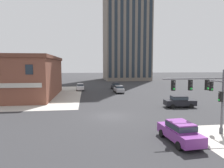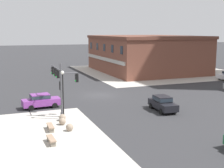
{
  "view_description": "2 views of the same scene",
  "coord_description": "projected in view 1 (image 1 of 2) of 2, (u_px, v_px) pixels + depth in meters",
  "views": [
    {
      "loc": [
        -2.83,
        -23.29,
        6.0
      ],
      "look_at": [
        0.7,
        3.9,
        3.54
      ],
      "focal_mm": 31.77,
      "sensor_mm": 36.0,
      "label": 1
    },
    {
      "loc": [
        39.93,
        -13.56,
        8.99
      ],
      "look_at": [
        4.48,
        0.01,
        2.32
      ],
      "focal_mm": 48.55,
      "sensor_mm": 36.0,
      "label": 2
    }
  ],
  "objects": [
    {
      "name": "traffic_signal_main",
      "position": [
        208.0,
        93.0,
        17.43
      ],
      "size": [
        5.72,
        2.09,
        5.72
      ],
      "color": "#4C4C51",
      "rests_on": "ground"
    },
    {
      "name": "car_cross_westbound",
      "position": [
        80.0,
        87.0,
        49.67
      ],
      "size": [
        2.0,
        4.45,
        1.68
      ],
      "color": "silver",
      "rests_on": "ground"
    },
    {
      "name": "car_main_northbound_near",
      "position": [
        179.0,
        101.0,
        28.97
      ],
      "size": [
        4.51,
        2.12,
        1.68
      ],
      "color": "black",
      "rests_on": "ground"
    },
    {
      "name": "sidewalk_far_corner",
      "position": [
        3.0,
        95.0,
        41.1
      ],
      "size": [
        32.0,
        32.0,
        0.02
      ],
      "primitive_type": "cube",
      "color": "#B7B2A8",
      "rests_on": "ground"
    },
    {
      "name": "car_main_northbound_far",
      "position": [
        180.0,
        131.0,
        15.55
      ],
      "size": [
        2.15,
        4.53,
        1.68
      ],
      "color": "#7A3389",
      "rests_on": "ground"
    },
    {
      "name": "car_main_southbound_near",
      "position": [
        116.0,
        86.0,
        51.63
      ],
      "size": [
        2.08,
        4.49,
        1.68
      ],
      "color": "black",
      "rests_on": "ground"
    },
    {
      "name": "ground_plane",
      "position": [
        110.0,
        116.0,
        23.91
      ],
      "size": [
        320.0,
        320.0,
        0.0
      ],
      "primitive_type": "plane",
      "color": "#2D2D30"
    },
    {
      "name": "car_cross_eastbound",
      "position": [
        119.0,
        89.0,
        44.79
      ],
      "size": [
        1.97,
        4.44,
        1.68
      ],
      "color": "#99999E",
      "rests_on": "ground"
    }
  ]
}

